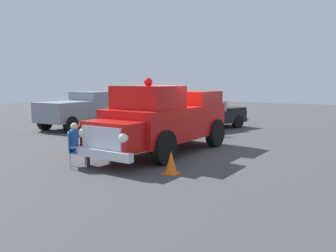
{
  "coord_description": "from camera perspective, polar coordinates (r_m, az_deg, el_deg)",
  "views": [
    {
      "loc": [
        10.91,
        5.76,
        2.47
      ],
      "look_at": [
        0.26,
        -0.26,
        0.9
      ],
      "focal_mm": 37.3,
      "sensor_mm": 36.0,
      "label": 1
    }
  ],
  "objects": [
    {
      "name": "ground_plane",
      "position": [
        12.58,
        1.62,
        -4.03
      ],
      "size": [
        60.0,
        60.0,
        0.0
      ],
      "primitive_type": "plane",
      "color": "#424244"
    },
    {
      "name": "lawn_chair_by_car",
      "position": [
        16.01,
        7.3,
        0.5
      ],
      "size": [
        0.64,
        0.64,
        1.02
      ],
      "color": "#B7BABF",
      "rests_on": "ground"
    },
    {
      "name": "classic_hot_rod",
      "position": [
        18.46,
        6.51,
        1.89
      ],
      "size": [
        4.74,
        3.41,
        1.46
      ],
      "color": "black",
      "rests_on": "ground"
    },
    {
      "name": "parked_pickup",
      "position": [
        19.29,
        -14.24,
        2.67
      ],
      "size": [
        4.84,
        2.12,
        1.9
      ],
      "color": "black",
      "rests_on": "ground"
    },
    {
      "name": "traffic_cone",
      "position": [
        9.4,
        0.52,
        -6.02
      ],
      "size": [
        0.4,
        0.4,
        0.64
      ],
      "color": "orange",
      "rests_on": "ground"
    },
    {
      "name": "vintage_fire_truck",
      "position": [
        12.11,
        -0.61,
        1.26
      ],
      "size": [
        6.09,
        2.68,
        2.59
      ],
      "color": "black",
      "rests_on": "ground"
    },
    {
      "name": "lawn_chair_near_truck",
      "position": [
        10.48,
        -15.22,
        -3.3
      ],
      "size": [
        0.69,
        0.69,
        1.02
      ],
      "color": "#B7BABF",
      "rests_on": "ground"
    },
    {
      "name": "spectator_seated",
      "position": [
        10.47,
        -14.53,
        -2.69
      ],
      "size": [
        0.64,
        0.63,
        1.29
      ],
      "color": "#383842",
      "rests_on": "ground"
    }
  ]
}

